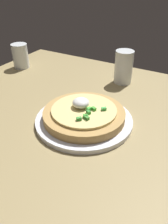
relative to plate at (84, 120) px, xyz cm
name	(u,v)px	position (x,y,z in cm)	size (l,w,h in cm)	color
dining_table	(48,122)	(-3.35, 10.19, -2.02)	(97.36, 83.52, 2.72)	#937F53
plate	(84,120)	(0.00, 0.00, 0.00)	(26.53, 26.53, 1.33)	white
pizza	(84,113)	(0.01, 0.04, 2.17)	(22.24, 22.24, 5.53)	tan
cup_near	(123,69)	(29.46, 0.67, 4.51)	(6.47, 6.47, 11.79)	silver
cup_far	(21,57)	(22.03, 43.09, 3.68)	(6.44, 6.44, 9.81)	silver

